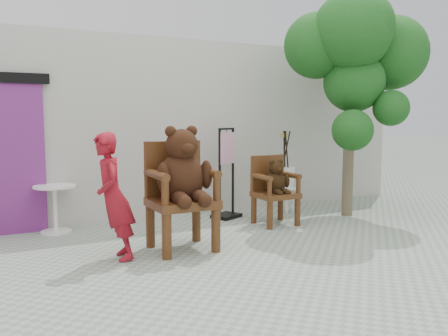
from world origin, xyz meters
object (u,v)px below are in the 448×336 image
object	(u,v)px
tree	(361,54)
stool_bucket	(286,177)
chair_big	(181,179)
cafe_table	(55,203)
display_stand	(227,183)
person	(114,197)
chair_small	(274,184)

from	to	relation	value
tree	stool_bucket	bearing A→B (deg)	138.46
chair_big	stool_bucket	xyz separation A→B (m)	(2.54, 1.26, -0.27)
cafe_table	display_stand	size ratio (longest dim) A/B	0.47
person	cafe_table	size ratio (longest dim) A/B	2.16
chair_small	person	distance (m)	2.83
chair_small	display_stand	size ratio (longest dim) A/B	0.72
person	cafe_table	world-z (taller)	person
chair_big	chair_small	distance (m)	1.98
chair_big	chair_small	xyz separation A→B (m)	(1.85, 0.63, -0.28)
chair_big	stool_bucket	world-z (taller)	chair_big
cafe_table	tree	world-z (taller)	tree
chair_small	tree	xyz separation A→B (m)	(1.59, -0.17, 2.10)
cafe_table	tree	size ratio (longest dim) A/B	0.19
cafe_table	display_stand	bearing A→B (deg)	-5.51
display_stand	stool_bucket	xyz separation A→B (m)	(1.13, -0.13, 0.06)
chair_small	stool_bucket	world-z (taller)	stool_bucket
display_stand	person	bearing A→B (deg)	-171.64
chair_big	person	xyz separation A→B (m)	(-0.89, -0.06, -0.16)
display_stand	stool_bucket	distance (m)	1.14
display_stand	stool_bucket	world-z (taller)	display_stand
chair_small	person	xyz separation A→B (m)	(-2.74, -0.69, 0.12)
person	stool_bucket	size ratio (longest dim) A/B	1.05
cafe_table	person	bearing A→B (deg)	-76.10
cafe_table	stool_bucket	world-z (taller)	stool_bucket
stool_bucket	tree	bearing A→B (deg)	-41.54
stool_bucket	tree	world-z (taller)	tree
stool_bucket	person	bearing A→B (deg)	-158.92
person	display_stand	world-z (taller)	person
chair_big	chair_small	size ratio (longest dim) A/B	1.47
person	stool_bucket	world-z (taller)	person
chair_small	cafe_table	size ratio (longest dim) A/B	1.54
cafe_table	chair_small	bearing A→B (deg)	-17.81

